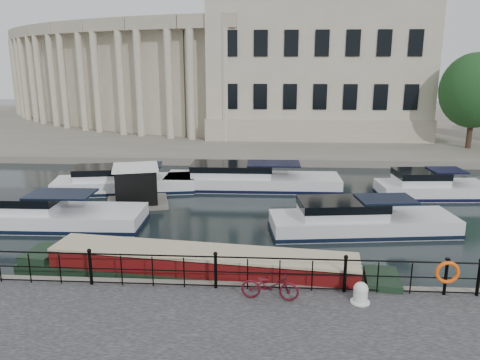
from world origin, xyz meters
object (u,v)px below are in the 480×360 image
(life_ring_post, at_px, (447,273))
(narrowboat, at_px, (202,273))
(mooring_bollard, at_px, (361,293))
(harbour_hut, at_px, (137,187))
(bicycle, at_px, (270,285))

(life_ring_post, bearing_deg, narrowboat, 168.90)
(mooring_bollard, distance_m, harbour_hut, 14.81)
(harbour_hut, bearing_deg, bicycle, -72.63)
(mooring_bollard, height_order, life_ring_post, life_ring_post)
(narrowboat, xyz_separation_m, harbour_hut, (-4.81, 8.99, 0.59))
(harbour_hut, bearing_deg, mooring_bollard, -63.98)
(narrowboat, height_order, harbour_hut, harbour_hut)
(bicycle, bearing_deg, harbour_hut, 38.22)
(bicycle, xyz_separation_m, harbour_hut, (-7.15, 11.05, -0.05))
(mooring_bollard, bearing_deg, bicycle, 179.26)
(narrowboat, bearing_deg, harbour_hut, 124.65)
(narrowboat, relative_size, harbour_hut, 3.54)
(bicycle, xyz_separation_m, mooring_bollard, (2.67, -0.03, -0.15))
(mooring_bollard, distance_m, narrowboat, 5.45)
(life_ring_post, relative_size, narrowboat, 0.09)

